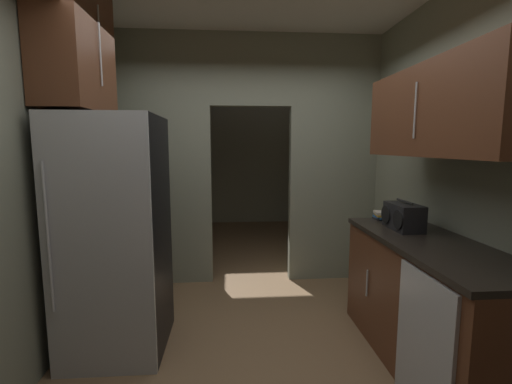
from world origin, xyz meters
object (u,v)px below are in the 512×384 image
object	(u,v)px
refrigerator	(116,236)
dishwasher	(423,348)
book_stack	(382,215)
boombox	(403,217)

from	to	relation	value
refrigerator	dishwasher	world-z (taller)	refrigerator
refrigerator	dishwasher	size ratio (longest dim) A/B	2.08
dishwasher	book_stack	xyz separation A→B (m)	(0.27, 1.22, 0.53)
book_stack	refrigerator	bearing A→B (deg)	-171.85
refrigerator	boombox	distance (m)	2.26
dishwasher	boombox	distance (m)	1.06
refrigerator	dishwasher	xyz separation A→B (m)	(1.99, -0.89, -0.47)
refrigerator	boombox	world-z (taller)	refrigerator
dishwasher	boombox	world-z (taller)	boombox
refrigerator	dishwasher	distance (m)	2.23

